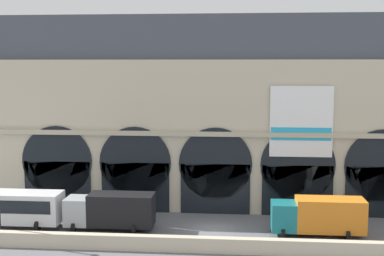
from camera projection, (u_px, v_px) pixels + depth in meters
ground_plane at (213, 230)px, 43.27m from camera, size 200.00×200.00×0.00m
quay_parapet_wall at (210, 245)px, 38.19m from camera, size 90.00×0.70×1.16m
station_building at (217, 115)px, 50.02m from camera, size 46.92×6.35×18.55m
box_truck_midwest at (111, 210)px, 43.31m from camera, size 7.50×2.91×3.12m
box_truck_mideast at (319, 215)px, 41.80m from camera, size 7.50×2.91×3.12m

